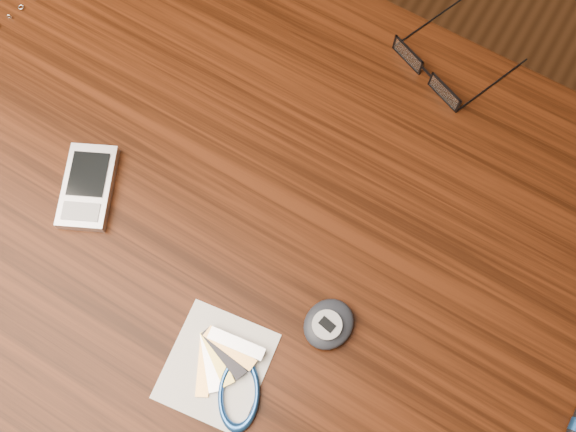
% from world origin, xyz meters
% --- Properties ---
extents(ground, '(3.80, 3.80, 0.00)m').
position_xyz_m(ground, '(0.00, 0.00, 0.00)').
color(ground, '#472814').
rests_on(ground, ground).
extents(desk, '(1.00, 0.70, 0.75)m').
position_xyz_m(desk, '(0.00, 0.00, 0.65)').
color(desk, '#351508').
rests_on(desk, ground).
extents(eyeglasses, '(0.15, 0.15, 0.03)m').
position_xyz_m(eyeglasses, '(0.12, 0.28, 0.76)').
color(eyeglasses, black).
rests_on(eyeglasses, desk).
extents(pda_phone, '(0.09, 0.12, 0.02)m').
position_xyz_m(pda_phone, '(-0.15, -0.06, 0.76)').
color(pda_phone, '#B6B5BB').
rests_on(pda_phone, desk).
extents(pedometer, '(0.06, 0.07, 0.02)m').
position_xyz_m(pedometer, '(0.17, -0.05, 0.76)').
color(pedometer, black).
rests_on(pedometer, desk).
extents(notepad_keys, '(0.14, 0.13, 0.01)m').
position_xyz_m(notepad_keys, '(0.10, -0.15, 0.75)').
color(notepad_keys, white).
rests_on(notepad_keys, desk).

